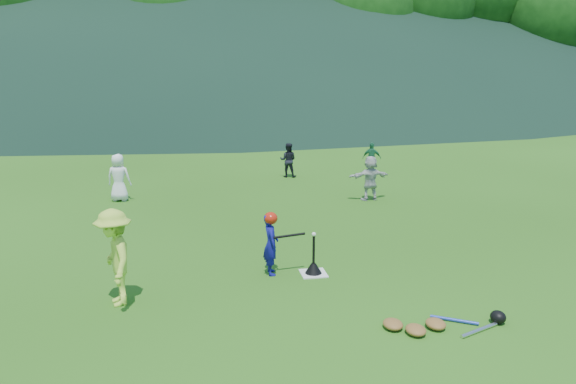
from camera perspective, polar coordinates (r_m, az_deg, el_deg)
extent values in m
plane|color=#255112|center=(10.05, 2.60, -8.31)|extent=(120.00, 120.00, 0.00)
cube|color=silver|center=(10.05, 2.60, -8.26)|extent=(0.45, 0.45, 0.02)
sphere|color=white|center=(9.80, 2.64, -4.31)|extent=(0.08, 0.08, 0.08)
imported|color=navy|center=(9.87, -1.75, -5.31)|extent=(0.27, 0.41, 1.10)
imported|color=#B5DD41|center=(9.03, -17.18, -6.38)|extent=(0.79, 1.09, 1.52)
imported|color=white|center=(15.51, -16.81, 1.42)|extent=(0.69, 0.53, 1.26)
imported|color=black|center=(17.85, 0.01, 3.26)|extent=(0.63, 0.56, 1.09)
imported|color=#1F6843|center=(18.59, 8.50, 3.43)|extent=(0.65, 0.46, 1.02)
imported|color=#BABABA|center=(15.08, 8.34, 1.41)|extent=(1.14, 0.46, 1.20)
cone|color=black|center=(10.01, 2.60, -7.73)|extent=(0.30, 0.30, 0.18)
cylinder|color=black|center=(9.90, 2.62, -5.90)|extent=(0.04, 0.04, 0.50)
ellipsoid|color=#B11D0B|center=(9.73, -1.77, -2.68)|extent=(0.24, 0.26, 0.22)
cylinder|color=black|center=(9.83, 0.01, -4.47)|extent=(0.62, 0.13, 0.07)
ellipsoid|color=olive|center=(8.20, 12.85, -13.50)|extent=(0.28, 0.34, 0.13)
ellipsoid|color=olive|center=(8.43, 14.77, -12.83)|extent=(0.28, 0.34, 0.13)
ellipsoid|color=olive|center=(8.29, 10.61, -13.06)|extent=(0.28, 0.34, 0.13)
cylinder|color=silver|center=(8.51, 18.84, -13.13)|extent=(0.69, 0.32, 0.06)
cylinder|color=#263FA5|center=(8.69, 16.53, -12.37)|extent=(0.61, 0.40, 0.05)
ellipsoid|color=black|center=(8.82, 20.56, -11.81)|extent=(0.22, 0.24, 0.19)
cube|color=gray|center=(37.28, -7.17, 8.66)|extent=(70.00, 0.03, 1.20)
cube|color=yellow|center=(37.23, -7.20, 9.64)|extent=(70.00, 0.08, 0.08)
cylinder|color=gray|center=(37.28, -7.17, 8.66)|extent=(0.07, 0.07, 1.30)
cylinder|color=#382314|center=(43.94, -24.84, 9.96)|extent=(0.56, 0.56, 3.78)
cylinder|color=#382314|center=(44.50, -18.31, 10.93)|extent=(0.56, 0.56, 4.38)
cylinder|color=#382314|center=(41.15, -12.07, 10.34)|extent=(0.56, 0.56, 3.22)
ellipsoid|color=#164711|center=(41.20, -12.44, 17.44)|extent=(6.99, 6.99, 8.04)
cylinder|color=#382314|center=(42.79, -5.49, 11.09)|extent=(0.56, 0.56, 3.81)
cylinder|color=#382314|center=(44.93, 0.57, 11.64)|extent=(0.56, 0.56, 4.41)
cylinder|color=#382314|center=(43.24, 7.71, 10.68)|extent=(0.56, 0.56, 3.25)
ellipsoid|color=#164711|center=(43.30, 7.93, 17.52)|extent=(7.07, 7.07, 8.13)
cylinder|color=#382314|center=(46.32, 12.90, 11.02)|extent=(0.56, 0.56, 3.85)
cylinder|color=#382314|center=(49.71, 17.42, 11.25)|extent=(0.56, 0.56, 4.44)
cylinder|color=#382314|center=(49.61, 23.99, 10.03)|extent=(0.56, 0.56, 3.29)
ellipsoid|color=#164711|center=(49.66, 24.59, 16.03)|extent=(7.14, 7.14, 8.22)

